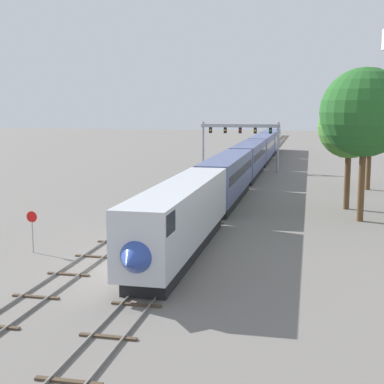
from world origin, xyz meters
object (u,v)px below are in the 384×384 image
passenger_train (250,158)px  stop_sign (32,226)px  trackside_tree_right (370,128)px  trackside_tree_left (350,128)px  signal_gantry (240,135)px  trackside_tree_mid (365,113)px

passenger_train → stop_sign: (-10.00, -44.07, -0.74)m
passenger_train → trackside_tree_right: bearing=-31.6°
trackside_tree_left → trackside_tree_right: bearing=76.4°
trackside_tree_left → trackside_tree_right: size_ratio=1.03×
signal_gantry → trackside_tree_left: trackside_tree_left is taller
signal_gantry → stop_sign: signal_gantry is taller
passenger_train → signal_gantry: signal_gantry is taller
trackside_tree_mid → signal_gantry: bearing=113.1°
passenger_train → signal_gantry: (-2.25, 6.63, 2.96)m
stop_sign → trackside_tree_right: bearing=54.1°
trackside_tree_right → passenger_train: bearing=148.4°
passenger_train → trackside_tree_left: bearing=-62.5°
signal_gantry → stop_sign: bearing=-98.7°
passenger_train → trackside_tree_mid: size_ratio=7.99×
passenger_train → stop_sign: bearing=-102.8°
signal_gantry → trackside_tree_mid: trackside_tree_mid is taller
trackside_tree_left → trackside_tree_right: trackside_tree_left is taller
trackside_tree_mid → trackside_tree_right: (2.44, 19.18, -1.95)m
signal_gantry → stop_sign: 51.41m
signal_gantry → stop_sign: (-7.75, -50.69, -3.69)m
stop_sign → trackside_tree_mid: 28.54m
passenger_train → trackside_tree_right: 18.42m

